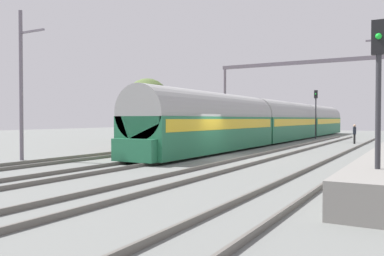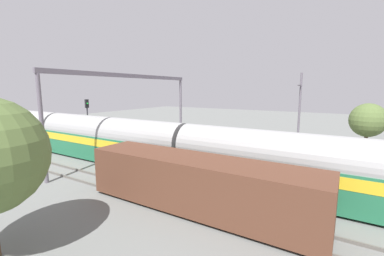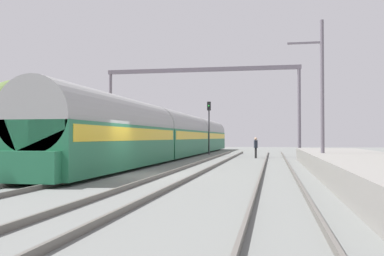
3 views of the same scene
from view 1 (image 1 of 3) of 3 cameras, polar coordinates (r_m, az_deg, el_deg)
name	(u,v)px [view 1 (image 1 of 3)]	position (r m, az deg, el deg)	size (l,w,h in m)	color
ground	(223,158)	(23.14, 4.35, -4.21)	(120.00, 120.00, 0.00)	slate
track_far_west	(134,152)	(26.47, -8.28, -3.35)	(1.52, 60.00, 0.16)	#5E5A53
track_west	(190,155)	(24.11, -0.25, -3.79)	(1.51, 60.00, 0.16)	#5E5A53
track_east	(258,158)	(22.31, 9.31, -4.22)	(1.51, 60.00, 0.16)	#5E5A53
track_far_east	(340,162)	(21.23, 20.19, -4.57)	(1.52, 60.00, 0.16)	#5E5A53
passenger_train	(284,121)	(41.69, 12.90, 0.94)	(2.93, 49.20, 3.82)	#236B47
freight_car	(190,128)	(32.55, -0.29, -0.01)	(2.80, 13.00, 2.70)	#563323
person_crossing	(354,132)	(38.43, 22.02, -0.56)	(0.33, 0.44, 1.73)	black
railway_signal_near	(378,86)	(11.73, 24.89, 5.46)	(0.36, 0.30, 4.82)	#2D2D33
railway_signal_far	(316,108)	(46.60, 17.13, 2.74)	(0.36, 0.30, 5.38)	#2D2D33
catenary_gantry	(304,80)	(40.62, 15.54, 6.52)	(17.17, 0.28, 7.86)	slate
catenary_pole_west_near	(22,83)	(23.44, -22.98, 5.91)	(1.90, 0.20, 8.00)	slate
tree_west_background	(147,101)	(40.57, -6.33, 3.89)	(4.41, 4.41, 6.27)	#4C3826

